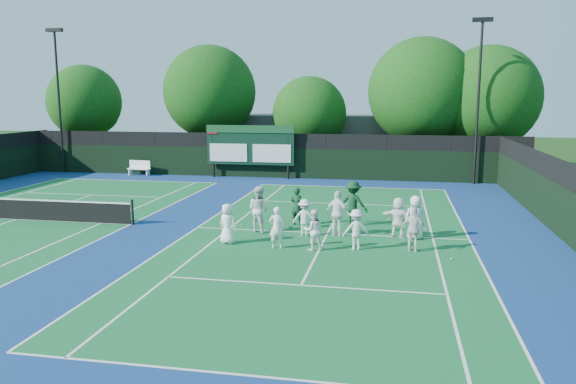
% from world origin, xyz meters
% --- Properties ---
extents(ground, '(120.00, 120.00, 0.00)m').
position_xyz_m(ground, '(0.00, 0.00, 0.00)').
color(ground, '#14360E').
rests_on(ground, ground).
extents(court_apron, '(34.00, 32.00, 0.01)m').
position_xyz_m(court_apron, '(-6.00, 1.00, 0.00)').
color(court_apron, navy).
rests_on(court_apron, ground).
extents(near_court, '(11.05, 23.85, 0.01)m').
position_xyz_m(near_court, '(0.00, 1.00, 0.01)').
color(near_court, '#135E2D').
rests_on(near_court, ground).
extents(left_court, '(11.05, 23.85, 0.01)m').
position_xyz_m(left_court, '(-14.00, 1.00, 0.01)').
color(left_court, '#135E2D').
rests_on(left_court, ground).
extents(back_fence, '(34.00, 0.08, 3.00)m').
position_xyz_m(back_fence, '(-6.00, 16.00, 1.36)').
color(back_fence, black).
rests_on(back_fence, ground).
extents(divider_fence_right, '(0.08, 32.00, 3.00)m').
position_xyz_m(divider_fence_right, '(9.00, 1.00, 1.36)').
color(divider_fence_right, black).
rests_on(divider_fence_right, ground).
extents(scoreboard, '(6.00, 0.21, 3.55)m').
position_xyz_m(scoreboard, '(-7.01, 15.59, 2.19)').
color(scoreboard, black).
rests_on(scoreboard, ground).
extents(clubhouse, '(18.00, 6.00, 4.00)m').
position_xyz_m(clubhouse, '(-2.00, 24.00, 2.00)').
color(clubhouse, '#58585D').
rests_on(clubhouse, ground).
extents(light_pole_left, '(1.20, 0.30, 10.12)m').
position_xyz_m(light_pole_left, '(-21.00, 15.70, 6.30)').
color(light_pole_left, black).
rests_on(light_pole_left, ground).
extents(light_pole_right, '(1.20, 0.30, 10.12)m').
position_xyz_m(light_pole_right, '(7.50, 15.70, 6.30)').
color(light_pole_right, black).
rests_on(light_pole_right, ground).
extents(tennis_net, '(11.30, 0.10, 1.10)m').
position_xyz_m(tennis_net, '(-14.00, 1.00, 0.49)').
color(tennis_net, black).
rests_on(tennis_net, ground).
extents(bench, '(1.69, 0.65, 1.04)m').
position_xyz_m(bench, '(-14.94, 15.38, 0.56)').
color(bench, white).
rests_on(bench, ground).
extents(tree_a, '(5.66, 5.66, 7.87)m').
position_xyz_m(tree_a, '(-21.13, 19.58, 4.89)').
color(tree_a, black).
rests_on(tree_a, ground).
extents(tree_b, '(6.84, 6.84, 9.20)m').
position_xyz_m(tree_b, '(-10.93, 19.58, 5.60)').
color(tree_b, black).
rests_on(tree_b, ground).
extents(tree_c, '(5.32, 5.32, 6.89)m').
position_xyz_m(tree_c, '(-3.43, 19.58, 4.09)').
color(tree_c, black).
rests_on(tree_c, ground).
extents(tree_d, '(7.38, 7.38, 9.48)m').
position_xyz_m(tree_d, '(4.40, 19.58, 5.59)').
color(tree_d, black).
rests_on(tree_d, ground).
extents(tree_e, '(7.01, 7.01, 8.87)m').
position_xyz_m(tree_e, '(8.78, 19.58, 5.19)').
color(tree_e, black).
rests_on(tree_e, ground).
extents(tennis_ball_0, '(0.07, 0.07, 0.07)m').
position_xyz_m(tennis_ball_0, '(-4.17, 1.19, 0.03)').
color(tennis_ball_0, yellow).
rests_on(tennis_ball_0, ground).
extents(tennis_ball_1, '(0.07, 0.07, 0.07)m').
position_xyz_m(tennis_ball_1, '(3.08, 2.69, 0.03)').
color(tennis_ball_1, yellow).
rests_on(tennis_ball_1, ground).
extents(tennis_ball_2, '(0.07, 0.07, 0.07)m').
position_xyz_m(tennis_ball_2, '(4.55, -1.87, 0.03)').
color(tennis_ball_2, yellow).
rests_on(tennis_ball_2, ground).
extents(tennis_ball_3, '(0.07, 0.07, 0.07)m').
position_xyz_m(tennis_ball_3, '(-3.80, 1.74, 0.03)').
color(tennis_ball_3, yellow).
rests_on(tennis_ball_3, ground).
extents(tennis_ball_4, '(0.07, 0.07, 0.07)m').
position_xyz_m(tennis_ball_4, '(2.40, 4.06, 0.03)').
color(tennis_ball_4, yellow).
rests_on(tennis_ball_4, ground).
extents(tennis_ball_5, '(0.07, 0.07, 0.07)m').
position_xyz_m(tennis_ball_5, '(1.10, -0.75, 0.03)').
color(tennis_ball_5, yellow).
rests_on(tennis_ball_5, ground).
extents(player_front_0, '(0.86, 0.70, 1.52)m').
position_xyz_m(player_front_0, '(-3.49, -1.22, 0.76)').
color(player_front_0, white).
rests_on(player_front_0, ground).
extents(player_front_1, '(0.62, 0.46, 1.54)m').
position_xyz_m(player_front_1, '(-1.54, -1.54, 0.77)').
color(player_front_1, white).
rests_on(player_front_1, ground).
extents(player_front_2, '(0.87, 0.77, 1.48)m').
position_xyz_m(player_front_2, '(-0.21, -1.53, 0.74)').
color(player_front_2, white).
rests_on(player_front_2, ground).
extents(player_front_3, '(1.05, 0.75, 1.48)m').
position_xyz_m(player_front_3, '(1.28, -1.18, 0.74)').
color(player_front_3, silver).
rests_on(player_front_3, ground).
extents(player_front_4, '(1.01, 0.64, 1.60)m').
position_xyz_m(player_front_4, '(3.31, -1.03, 0.80)').
color(player_front_4, white).
rests_on(player_front_4, ground).
extents(player_back_0, '(1.12, 1.01, 1.88)m').
position_xyz_m(player_back_0, '(-2.79, 0.79, 0.94)').
color(player_back_0, white).
rests_on(player_back_0, ground).
extents(player_back_1, '(0.96, 0.56, 1.48)m').
position_xyz_m(player_back_1, '(-0.85, 0.45, 0.74)').
color(player_back_1, silver).
rests_on(player_back_1, ground).
extents(player_back_2, '(1.15, 0.83, 1.81)m').
position_xyz_m(player_back_2, '(0.43, 0.73, 0.90)').
color(player_back_2, white).
rests_on(player_back_2, ground).
extents(player_back_3, '(1.55, 0.95, 1.59)m').
position_xyz_m(player_back_3, '(2.77, 0.94, 0.79)').
color(player_back_3, white).
rests_on(player_back_3, ground).
extents(player_back_4, '(0.95, 0.74, 1.71)m').
position_xyz_m(player_back_4, '(3.41, 0.76, 0.85)').
color(player_back_4, white).
rests_on(player_back_4, ground).
extents(coach_left, '(0.68, 0.55, 1.63)m').
position_xyz_m(coach_left, '(-1.47, 2.28, 0.82)').
color(coach_left, '#0F371E').
rests_on(coach_left, ground).
extents(coach_right, '(1.38, 1.01, 1.92)m').
position_xyz_m(coach_right, '(0.89, 2.64, 0.96)').
color(coach_right, '#0E341B').
rests_on(coach_right, ground).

